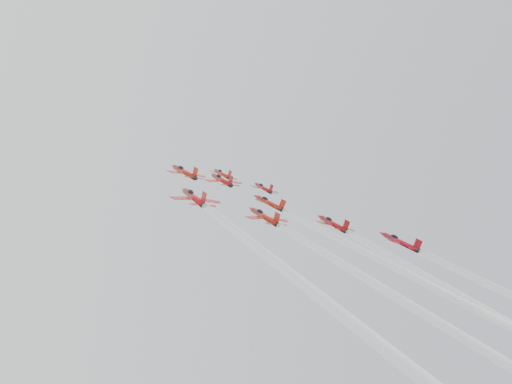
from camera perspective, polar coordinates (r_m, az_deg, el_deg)
jet_lead at (r=155.66m, az=-3.43°, el=1.84°), size 8.49×10.87×6.91m
jet_row2_left at (r=138.00m, az=-7.18°, el=2.03°), size 10.31×13.20×8.39m
jet_row2_center at (r=142.92m, az=-3.46°, el=1.24°), size 10.06×12.88×8.18m
jet_row2_right at (r=151.46m, az=0.72°, el=0.43°), size 8.38×10.72×6.81m
jet_center at (r=94.98m, az=14.96°, el=-8.39°), size 9.11×85.88×51.10m
jet_rear_farleft at (r=68.04m, az=10.21°, el=-11.50°), size 10.04×94.62×56.29m
jet_rear_left at (r=77.27m, az=17.21°, el=-11.81°), size 8.91×83.98×49.97m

